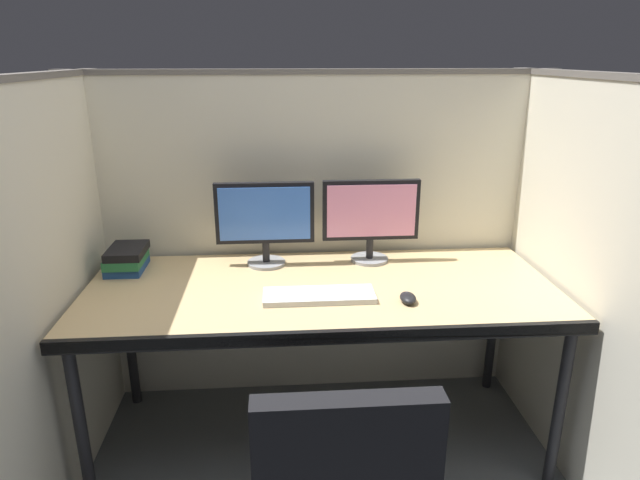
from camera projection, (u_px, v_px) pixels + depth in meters
name	position (u px, v px, depth m)	size (l,w,h in m)	color
cubicle_partition_rear	(314.00, 239.00, 2.63)	(2.21, 0.06, 1.57)	beige
cubicle_partition_left	(58.00, 292.00, 2.04)	(0.06, 1.41, 1.57)	beige
cubicle_partition_right	(571.00, 277.00, 2.18)	(0.06, 1.41, 1.57)	beige
desk	(321.00, 298.00, 2.23)	(1.90, 0.80, 0.74)	tan
monitor_left	(265.00, 218.00, 2.38)	(0.43, 0.17, 0.37)	gray
monitor_right	(371.00, 215.00, 2.43)	(0.43, 0.17, 0.37)	gray
keyboard_main	(319.00, 295.00, 2.11)	(0.43, 0.15, 0.02)	silver
computer_mouse	(408.00, 298.00, 2.07)	(0.06, 0.10, 0.04)	black
book_stack	(127.00, 259.00, 2.36)	(0.16, 0.22, 0.11)	#1E478C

